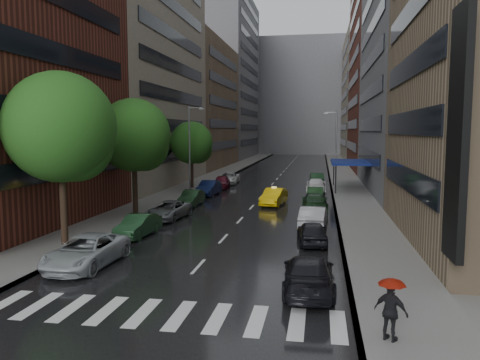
# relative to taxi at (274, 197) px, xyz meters

# --- Properties ---
(ground) EXTENTS (220.00, 220.00, 0.00)m
(ground) POSITION_rel_taxi_xyz_m (-1.79, -23.49, -0.75)
(ground) COLOR gray
(ground) RESTS_ON ground
(road) EXTENTS (14.00, 140.00, 0.01)m
(road) POSITION_rel_taxi_xyz_m (-1.79, 26.51, -0.75)
(road) COLOR black
(road) RESTS_ON ground
(sidewalk_left) EXTENTS (4.00, 140.00, 0.15)m
(sidewalk_left) POSITION_rel_taxi_xyz_m (-10.79, 26.51, -0.68)
(sidewalk_left) COLOR gray
(sidewalk_left) RESTS_ON ground
(sidewalk_right) EXTENTS (4.00, 140.00, 0.15)m
(sidewalk_right) POSITION_rel_taxi_xyz_m (7.21, 26.51, -0.68)
(sidewalk_right) COLOR gray
(sidewalk_right) RESTS_ON ground
(crosswalk) EXTENTS (13.15, 2.80, 0.01)m
(crosswalk) POSITION_rel_taxi_xyz_m (-1.59, -25.49, -0.74)
(crosswalk) COLOR silver
(crosswalk) RESTS_ON ground
(buildings_left) EXTENTS (8.00, 108.00, 38.00)m
(buildings_left) POSITION_rel_taxi_xyz_m (-16.79, 35.30, 15.24)
(buildings_left) COLOR maroon
(buildings_left) RESTS_ON ground
(buildings_right) EXTENTS (8.05, 109.10, 36.00)m
(buildings_right) POSITION_rel_taxi_xyz_m (13.21, 33.21, 14.28)
(buildings_right) COLOR #937A5B
(buildings_right) RESTS_ON ground
(building_far) EXTENTS (40.00, 14.00, 32.00)m
(building_far) POSITION_rel_taxi_xyz_m (-1.79, 94.51, 15.25)
(building_far) COLOR slate
(building_far) RESTS_ON ground
(tree_near) EXTENTS (6.23, 6.23, 9.93)m
(tree_near) POSITION_rel_taxi_xyz_m (-10.39, -16.85, 6.05)
(tree_near) COLOR #382619
(tree_near) RESTS_ON ground
(tree_mid) EXTENTS (5.73, 5.73, 9.13)m
(tree_mid) POSITION_rel_taxi_xyz_m (-10.39, -6.41, 5.50)
(tree_mid) COLOR #382619
(tree_mid) RESTS_ON ground
(tree_far) EXTENTS (4.80, 4.80, 7.65)m
(tree_far) POSITION_rel_taxi_xyz_m (-10.39, 10.13, 4.48)
(tree_far) COLOR #382619
(tree_far) RESTS_ON ground
(taxi) EXTENTS (2.23, 4.74, 1.50)m
(taxi) POSITION_rel_taxi_xyz_m (0.00, 0.00, 0.00)
(taxi) COLOR #E1B50B
(taxi) RESTS_ON ground
(parked_cars_left) EXTENTS (2.68, 41.45, 1.52)m
(parked_cars_left) POSITION_rel_taxi_xyz_m (-7.19, -2.54, -0.04)
(parked_cars_left) COLOR #ABB1B5
(parked_cars_left) RESTS_ON ground
(parked_cars_right) EXTENTS (2.28, 43.59, 1.56)m
(parked_cars_right) POSITION_rel_taxi_xyz_m (3.61, -3.25, -0.01)
(parked_cars_right) COLOR black
(parked_cars_right) RESTS_ON ground
(ped_red_umbrella) EXTENTS (1.16, 0.96, 2.01)m
(ped_red_umbrella) POSITION_rel_taxi_xyz_m (6.23, -26.63, 0.58)
(ped_red_umbrella) COLOR black
(ped_red_umbrella) RESTS_ON sidewalk_right
(street_lamp_left) EXTENTS (1.74, 0.22, 9.00)m
(street_lamp_left) POSITION_rel_taxi_xyz_m (-9.51, 6.51, 4.14)
(street_lamp_left) COLOR gray
(street_lamp_left) RESTS_ON sidewalk_left
(street_lamp_right) EXTENTS (1.74, 0.22, 9.00)m
(street_lamp_right) POSITION_rel_taxi_xyz_m (5.93, 21.51, 4.14)
(street_lamp_right) COLOR gray
(street_lamp_right) RESTS_ON sidewalk_right
(awning) EXTENTS (4.00, 8.00, 3.12)m
(awning) POSITION_rel_taxi_xyz_m (7.19, 11.51, 2.38)
(awning) COLOR navy
(awning) RESTS_ON sidewalk_right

